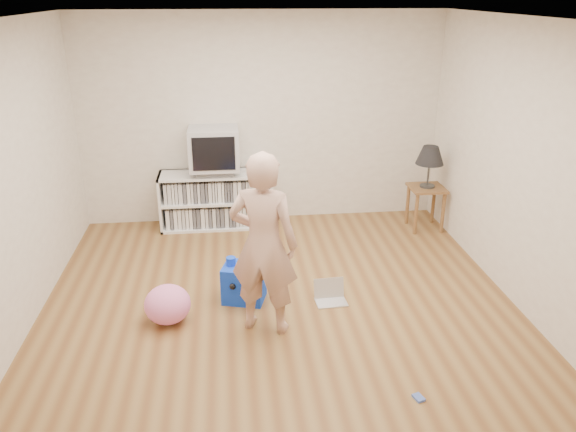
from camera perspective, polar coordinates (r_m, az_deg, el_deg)
The scene contains 13 objects.
ground at distance 5.47m, azimuth -0.87°, elevation -8.92°, with size 4.50×4.50×0.00m, color brown.
walls at distance 4.92m, azimuth -0.96°, elevation 4.16°, with size 4.52×4.52×2.60m.
ceiling at distance 4.69m, azimuth -1.07°, elevation 19.45°, with size 4.50×4.50×0.01m, color white.
media_unit at distance 7.14m, azimuth -7.26°, elevation 1.70°, with size 1.40×0.45×0.70m.
dvd_deck at distance 7.00m, azimuth -7.41°, elevation 4.61°, with size 0.45×0.35×0.07m, color gray.
crt_tv at distance 6.92m, azimuth -7.53°, elevation 6.85°, with size 0.60×0.53×0.50m.
side_table at distance 7.18m, azimuth 13.85°, elevation 1.88°, with size 0.42×0.42×0.55m.
table_lamp at distance 7.02m, azimuth 14.23°, elevation 5.91°, with size 0.34×0.34×0.52m.
person at distance 4.74m, azimuth -2.51°, elevation -2.92°, with size 0.59×0.39×1.63m, color tan.
laptop at distance 5.51m, azimuth 4.29°, elevation -8.02°, with size 0.31×0.25×0.20m.
playing_cards at distance 4.46m, azimuth 13.12°, elevation -17.53°, with size 0.07×0.09×0.02m, color #4B67C8.
plush_blue at distance 5.46m, azimuth -4.50°, elevation -6.73°, with size 0.45×0.40×0.45m.
plush_pink at distance 5.23m, azimuth -12.13°, elevation -8.77°, with size 0.42×0.42×0.35m, color pink.
Camera 1 is at (-0.43, -4.67, 2.81)m, focal length 35.00 mm.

